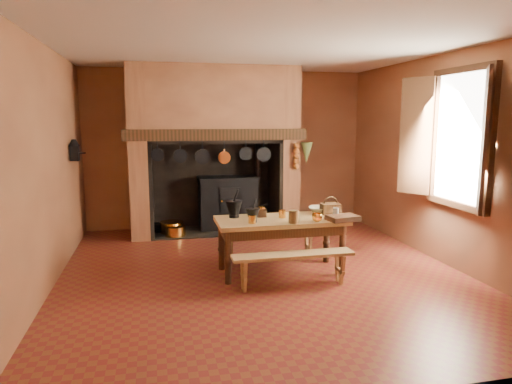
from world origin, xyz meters
TOP-DOWN VIEW (x-y plane):
  - floor at (0.00, 0.00)m, footprint 5.50×5.50m
  - ceiling at (0.00, 0.00)m, footprint 5.50×5.50m
  - back_wall at (0.00, 2.75)m, footprint 5.00×0.02m
  - wall_left at (-2.50, 0.00)m, footprint 0.02×5.50m
  - wall_right at (2.50, 0.00)m, footprint 0.02×5.50m
  - wall_front at (0.00, -2.75)m, footprint 5.00×0.02m
  - chimney_breast at (-0.30, 2.31)m, footprint 2.95×0.96m
  - iron_range at (-0.04, 2.45)m, footprint 1.12×0.55m
  - hearth_pans at (-1.05, 2.22)m, footprint 0.51×0.62m
  - hanging_pans at (-0.34, 1.81)m, footprint 1.92×0.29m
  - onion_string at (1.00, 1.79)m, footprint 0.12×0.10m
  - herb_bunch at (1.18, 1.79)m, footprint 0.20×0.20m
  - window at (2.35, -0.40)m, footprint 0.39×1.75m
  - wall_coffee_mill at (-2.42, 1.55)m, footprint 0.23×0.16m
  - work_table at (0.24, -0.04)m, footprint 1.62×0.72m
  - bench_front at (0.24, -0.57)m, footprint 1.43×0.25m
  - bench_back at (0.24, 0.51)m, footprint 1.38×0.24m
  - mortar_large at (-0.33, 0.14)m, footprint 0.21×0.21m
  - mortar_small at (-0.16, -0.17)m, footprint 0.17×0.17m
  - coffee_grinder at (0.02, 0.11)m, footprint 0.15×0.11m
  - brass_mug_a at (-0.18, -0.22)m, footprint 0.10×0.10m
  - brass_mug_b at (0.26, -0.01)m, footprint 0.09×0.09m
  - mixing_bowl at (0.85, 0.20)m, footprint 0.41×0.41m
  - stoneware_crock at (0.31, -0.32)m, footprint 0.15×0.15m
  - glass_jar at (0.92, -0.17)m, footprint 0.08×0.08m
  - wicker_basket at (0.95, 0.09)m, footprint 0.26×0.19m
  - wooden_tray at (0.95, -0.32)m, footprint 0.40×0.31m
  - brass_cup at (0.62, -0.30)m, footprint 0.14×0.14m

SIDE VIEW (x-z plane):
  - floor at x=0.00m, z-range 0.00..0.00m
  - hearth_pans at x=-1.05m, z-range -0.01..0.19m
  - bench_back at x=0.24m, z-range 0.10..0.49m
  - bench_front at x=0.24m, z-range 0.10..0.50m
  - iron_range at x=-0.04m, z-range -0.32..1.28m
  - work_table at x=0.24m, z-range 0.24..0.94m
  - wooden_tray at x=0.95m, z-range 0.70..0.77m
  - mixing_bowl at x=0.85m, z-range 0.70..0.78m
  - brass_mug_a at x=-0.18m, z-range 0.70..0.80m
  - brass_mug_b at x=0.26m, z-range 0.70..0.80m
  - brass_cup at x=0.62m, z-range 0.70..0.80m
  - coffee_grinder at x=0.02m, z-range 0.68..0.85m
  - glass_jar at x=0.92m, z-range 0.70..0.83m
  - stoneware_crock at x=0.31m, z-range 0.70..0.86m
  - wicker_basket at x=0.95m, z-range 0.66..0.90m
  - mortar_small at x=-0.16m, z-range 0.65..0.95m
  - mortar_large at x=-0.33m, z-range 0.64..1.01m
  - onion_string at x=1.00m, z-range 1.10..1.56m
  - hanging_pans at x=-0.34m, z-range 1.23..1.50m
  - herb_bunch at x=1.18m, z-range 1.21..1.56m
  - back_wall at x=0.00m, z-range 0.00..2.80m
  - wall_left at x=-2.50m, z-range 0.00..2.80m
  - wall_right at x=2.50m, z-range 0.00..2.80m
  - wall_front at x=0.00m, z-range 0.00..2.80m
  - wall_coffee_mill at x=-2.42m, z-range 1.36..1.67m
  - window at x=2.35m, z-range 0.82..2.58m
  - chimney_breast at x=-0.30m, z-range 0.41..3.21m
  - ceiling at x=0.00m, z-range 2.80..2.80m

